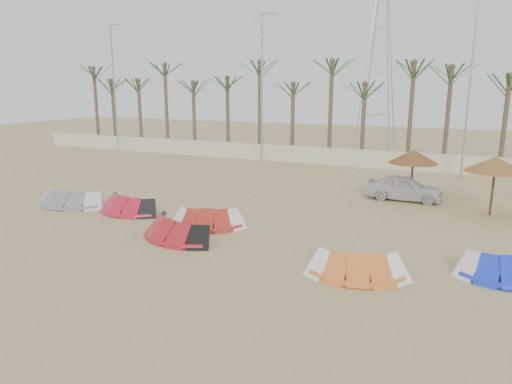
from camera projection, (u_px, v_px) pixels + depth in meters
The scene contains 16 objects.
ground at pixel (179, 268), 14.85m from camera, with size 120.00×120.00×0.00m, color tan.
boundary_wall at pixel (345, 157), 34.17m from camera, with size 60.00×0.30×1.30m, color beige.
palm_line at pixel (363, 78), 33.93m from camera, with size 52.00×4.00×7.70m.
lamp_a at pixel (115, 87), 39.43m from camera, with size 1.25×0.14×11.00m.
lamp_b at pixel (262, 87), 33.70m from camera, with size 1.25×0.14×11.00m.
lamp_c at pixel (470, 87), 27.97m from camera, with size 1.25×0.14×11.00m.
pylon at pixel (374, 156), 39.22m from camera, with size 3.00×3.00×14.00m, color #A5A8AD, non-canonical shape.
kite_grey at pixel (74, 196), 22.84m from camera, with size 3.75×1.69×0.90m.
kite_red_left at pixel (131, 203), 21.58m from camera, with size 3.49×1.87×0.90m.
kite_red_mid at pixel (180, 226), 17.91m from camera, with size 3.91×2.52×0.90m.
kite_red_right at pixel (211, 216), 19.31m from camera, with size 3.47×2.40×0.90m.
kite_orange at pixel (360, 262), 14.22m from camera, with size 3.31×2.13×0.90m.
kite_blue at pixel (508, 265), 13.98m from camera, with size 3.07×1.85×0.90m.
parasol_left at pixel (413, 157), 23.55m from camera, with size 2.53×2.53×2.62m.
parasol_mid at pixel (496, 164), 20.50m from camera, with size 2.64×2.64×2.73m.
car at pixel (404, 188), 23.71m from camera, with size 1.55×3.86×1.31m, color silver.
Camera 1 is at (8.13, -11.58, 5.73)m, focal length 32.00 mm.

